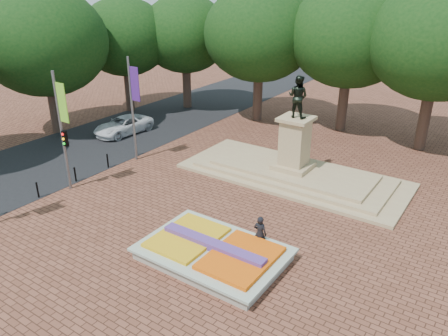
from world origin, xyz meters
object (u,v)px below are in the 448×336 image
at_px(flower_bed, 214,252).
at_px(van, 123,125).
at_px(monument, 293,164).
at_px(pedestrian, 260,233).

height_order(flower_bed, van, van).
height_order(flower_bed, monument, monument).
bearing_deg(flower_bed, pedestrian, 54.48).
xyz_separation_m(van, pedestrian, (17.23, -8.01, 0.18)).
height_order(van, pedestrian, pedestrian).
distance_m(flower_bed, van, 18.72).
bearing_deg(pedestrian, van, -29.61).
relative_size(flower_bed, monument, 0.45).
relative_size(monument, van, 2.83).
bearing_deg(van, flower_bed, -27.47).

